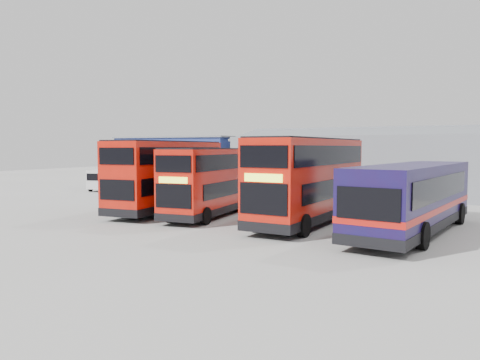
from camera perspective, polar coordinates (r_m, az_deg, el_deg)
ground_plane at (r=25.72m, az=-1.49°, el=-5.10°), size 120.00×120.00×0.00m
office_block at (r=48.02m, az=-6.47°, el=2.20°), size 12.30×8.32×5.12m
maintenance_shed at (r=42.74m, az=20.93°, el=1.77°), size 30.50×12.00×5.89m
double_decker_left at (r=30.11m, az=-8.72°, el=0.45°), size 3.21×10.72×4.48m
double_decker_centre at (r=27.91m, az=-3.30°, el=-0.25°), size 2.98×9.66×4.03m
double_decker_right at (r=25.15m, az=8.46°, el=-0.15°), size 3.39×10.94×4.56m
single_decker_blue at (r=23.45m, az=20.32°, el=-2.23°), size 4.69×12.33×3.27m
panel_van at (r=46.11m, az=-15.96°, el=0.17°), size 2.96×4.84×1.98m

